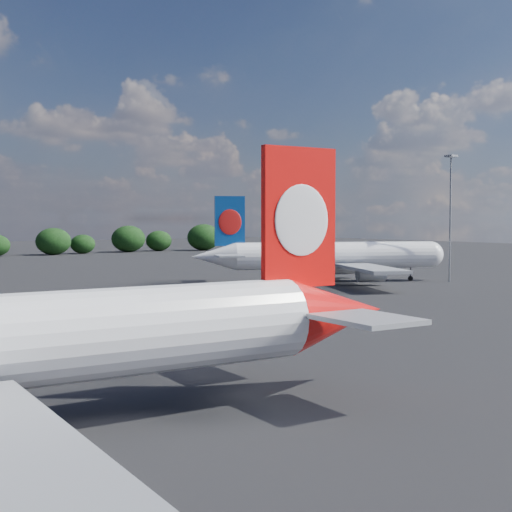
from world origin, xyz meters
TOP-DOWN VIEW (x-y plane):
  - qantas_airliner at (-2.34, 6.08)m, footprint 45.43×43.14m
  - china_southern_airliner at (64.53, 62.82)m, footprint 41.77×40.22m
  - floodlight_mast_near at (81.98, 51.80)m, footprint 1.60×1.60m

SIDE VIEW (x-z plane):
  - china_southern_airliner at x=64.53m, z-range -2.78..11.43m
  - qantas_airliner at x=-2.34m, z-range -2.90..11.95m
  - floodlight_mast_near at x=81.98m, z-range 3.22..24.36m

